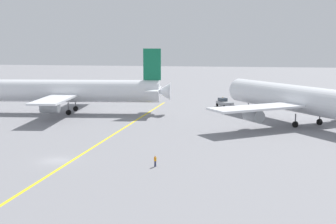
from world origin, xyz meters
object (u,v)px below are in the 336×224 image
at_px(pushback_tug, 224,103).
at_px(ground_crew_marshaller_foreground, 155,161).
at_px(airliner_at_gate_left, 59,91).
at_px(airliner_being_pushed, 299,100).

relative_size(pushback_tug, ground_crew_marshaller_foreground, 5.10).
height_order(pushback_tug, ground_crew_marshaller_foreground, pushback_tug).
height_order(airliner_at_gate_left, airliner_being_pushed, airliner_at_gate_left).
bearing_deg(ground_crew_marshaller_foreground, pushback_tug, 84.62).
bearing_deg(ground_crew_marshaller_foreground, airliner_being_pushed, 59.20).
distance_m(pushback_tug, ground_crew_marshaller_foreground, 64.24).
bearing_deg(airliner_at_gate_left, airliner_being_pushed, -5.59).
bearing_deg(airliner_being_pushed, ground_crew_marshaller_foreground, -120.80).
bearing_deg(airliner_being_pushed, airliner_at_gate_left, 174.41).
xyz_separation_m(airliner_being_pushed, pushback_tug, (-17.60, 24.33, -4.27)).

